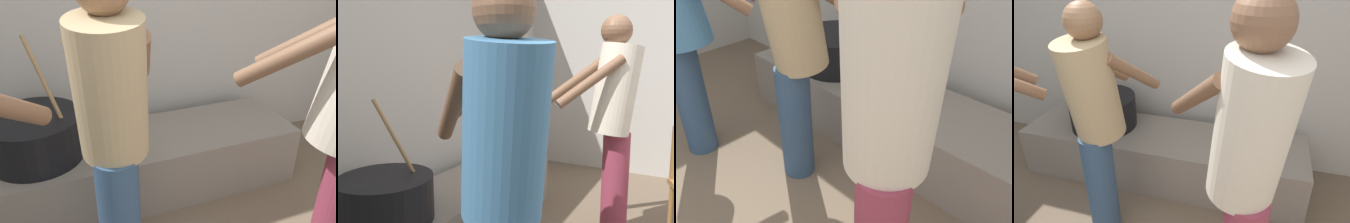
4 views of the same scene
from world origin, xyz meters
TOP-DOWN VIEW (x-y plane):
  - block_enclosure_rear at (0.00, 2.27)m, footprint 5.22×0.20m
  - hearth_ledge at (0.02, 1.75)m, footprint 2.34×0.60m
  - cooking_pot_main at (-0.50, 1.78)m, footprint 0.56×0.56m
  - cook_in_cream_shirt at (0.78, 0.76)m, footprint 0.67×0.74m
  - cook_in_tan_shirt at (-0.16, 1.13)m, footprint 0.49×0.71m

SIDE VIEW (x-z plane):
  - hearth_ledge at x=0.02m, z-range 0.00..0.41m
  - cooking_pot_main at x=-0.50m, z-range 0.19..0.91m
  - cook_in_tan_shirt at x=-0.16m, z-range 0.11..1.65m
  - cook_in_cream_shirt at x=0.78m, z-range 0.13..1.80m
  - block_enclosure_rear at x=0.00m, z-range 0.00..2.40m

